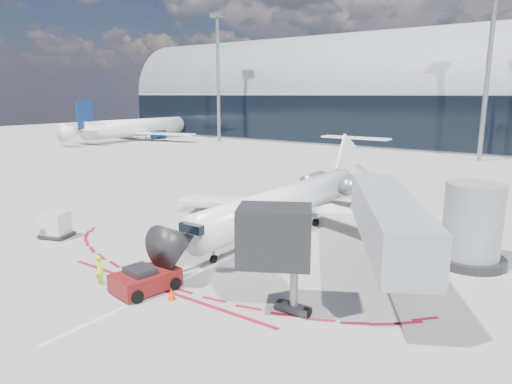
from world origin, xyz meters
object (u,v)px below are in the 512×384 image
Objects in this scene: regional_jet at (293,199)px; pushback_tug at (145,279)px; ramp_worker at (99,270)px; uld_container at (56,225)px.

pushback_tug is (-0.35, -14.02, -1.52)m from regional_jet.
uld_container is (-9.21, 3.29, 0.09)m from ramp_worker.
ramp_worker reaches higher than pushback_tug.
uld_container is at bearing 178.23° from pushback_tug.
regional_jet is at bearing 98.65° from pushback_tug.
pushback_tug is at bearing -31.07° from uld_container.
uld_container is at bearing -15.62° from ramp_worker.
uld_container is at bearing -136.26° from regional_jet.
regional_jet is 16.77m from uld_container.
regional_jet is at bearing -96.91° from ramp_worker.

